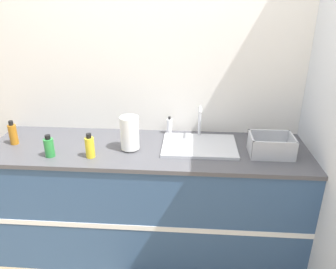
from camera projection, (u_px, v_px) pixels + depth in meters
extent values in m
cube|color=silver|center=(153.00, 83.00, 2.58)|extent=(4.73, 0.06, 2.60)
cube|color=silver|center=(325.00, 100.00, 2.17)|extent=(0.06, 2.66, 2.60)
cube|color=#33517A|center=(149.00, 201.00, 2.59)|extent=(2.33, 0.66, 0.88)
cube|color=white|center=(143.00, 228.00, 2.29)|extent=(2.33, 0.01, 0.04)
cube|color=#4C4C51|center=(148.00, 149.00, 2.41)|extent=(2.35, 0.68, 0.03)
cube|color=silver|center=(199.00, 146.00, 2.41)|extent=(0.54, 0.40, 0.02)
cylinder|color=silver|center=(200.00, 121.00, 2.52)|extent=(0.02, 0.02, 0.23)
cylinder|color=silver|center=(200.00, 110.00, 2.41)|extent=(0.02, 0.14, 0.02)
cylinder|color=#4C4C51|center=(130.00, 149.00, 2.37)|extent=(0.10, 0.10, 0.01)
cylinder|color=white|center=(130.00, 133.00, 2.32)|extent=(0.13, 0.13, 0.24)
cube|color=#B7BABF|center=(270.00, 153.00, 2.30)|extent=(0.30, 0.22, 0.01)
cube|color=#B7BABF|center=(275.00, 151.00, 2.17)|extent=(0.30, 0.01, 0.13)
cube|color=#B7BABF|center=(268.00, 138.00, 2.37)|extent=(0.30, 0.01, 0.13)
cube|color=#B7BABF|center=(250.00, 144.00, 2.28)|extent=(0.01, 0.22, 0.13)
cube|color=#B7BABF|center=(292.00, 145.00, 2.26)|extent=(0.01, 0.22, 0.13)
cylinder|color=#B26B19|center=(13.00, 135.00, 2.43)|extent=(0.06, 0.06, 0.15)
cylinder|color=black|center=(11.00, 123.00, 2.39)|extent=(0.03, 0.03, 0.03)
cylinder|color=#2D8C3D|center=(49.00, 148.00, 2.25)|extent=(0.07, 0.07, 0.13)
cylinder|color=black|center=(48.00, 137.00, 2.21)|extent=(0.04, 0.04, 0.03)
cylinder|color=yellow|center=(90.00, 148.00, 2.23)|extent=(0.06, 0.06, 0.14)
cylinder|color=black|center=(89.00, 136.00, 2.20)|extent=(0.03, 0.03, 0.03)
cylinder|color=silver|center=(169.00, 126.00, 2.61)|extent=(0.05, 0.05, 0.12)
cylinder|color=black|center=(169.00, 118.00, 2.59)|extent=(0.02, 0.02, 0.02)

